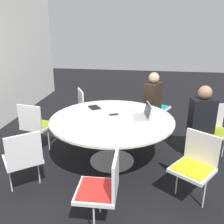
{
  "coord_description": "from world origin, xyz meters",
  "views": [
    {
      "loc": [
        -3.41,
        -0.51,
        2.07
      ],
      "look_at": [
        0.0,
        0.0,
        0.82
      ],
      "focal_mm": 40.0,
      "sensor_mm": 36.0,
      "label": 1
    }
  ],
  "objects_px": {
    "chair_5": "(103,186)",
    "chair_6": "(196,163)",
    "chair_1": "(154,104)",
    "chair_3": "(35,123)",
    "chair_2": "(88,106)",
    "chair_4": "(23,156)",
    "cell_phone": "(114,114)",
    "chair_0": "(213,127)",
    "person_1": "(154,98)",
    "spiral_notebook": "(94,107)",
    "handbag": "(20,154)",
    "laptop": "(144,114)",
    "coffee_cup": "(134,109)",
    "person_0": "(202,118)"
  },
  "relations": [
    {
      "from": "chair_4",
      "to": "spiral_notebook",
      "type": "bearing_deg",
      "value": 25.69
    },
    {
      "from": "chair_3",
      "to": "chair_4",
      "type": "height_order",
      "value": "same"
    },
    {
      "from": "chair_0",
      "to": "chair_5",
      "type": "xyz_separation_m",
      "value": [
        -1.74,
        1.46,
        0.0
      ]
    },
    {
      "from": "chair_1",
      "to": "cell_phone",
      "type": "xyz_separation_m",
      "value": [
        -1.33,
        0.65,
        0.23
      ]
    },
    {
      "from": "chair_4",
      "to": "chair_5",
      "type": "bearing_deg",
      "value": -60.62
    },
    {
      "from": "person_0",
      "to": "person_1",
      "type": "distance_m",
      "value": 1.19
    },
    {
      "from": "coffee_cup",
      "to": "cell_phone",
      "type": "distance_m",
      "value": 0.35
    },
    {
      "from": "chair_1",
      "to": "laptop",
      "type": "bearing_deg",
      "value": 18.39
    },
    {
      "from": "chair_2",
      "to": "cell_phone",
      "type": "xyz_separation_m",
      "value": [
        -0.99,
        -0.67,
        0.23
      ]
    },
    {
      "from": "chair_3",
      "to": "handbag",
      "type": "xyz_separation_m",
      "value": [
        -0.42,
        0.09,
        -0.36
      ]
    },
    {
      "from": "chair_6",
      "to": "laptop",
      "type": "distance_m",
      "value": 1.08
    },
    {
      "from": "cell_phone",
      "to": "handbag",
      "type": "height_order",
      "value": "cell_phone"
    },
    {
      "from": "cell_phone",
      "to": "chair_5",
      "type": "bearing_deg",
      "value": -176.19
    },
    {
      "from": "chair_1",
      "to": "chair_3",
      "type": "height_order",
      "value": "same"
    },
    {
      "from": "chair_1",
      "to": "chair_2",
      "type": "distance_m",
      "value": 1.36
    },
    {
      "from": "chair_5",
      "to": "handbag",
      "type": "height_order",
      "value": "chair_5"
    },
    {
      "from": "chair_5",
      "to": "handbag",
      "type": "xyz_separation_m",
      "value": [
        1.07,
        1.51,
        -0.36
      ]
    },
    {
      "from": "handbag",
      "to": "chair_3",
      "type": "bearing_deg",
      "value": -12.58
    },
    {
      "from": "chair_5",
      "to": "cell_phone",
      "type": "relative_size",
      "value": 5.42
    },
    {
      "from": "cell_phone",
      "to": "chair_0",
      "type": "bearing_deg",
      "value": -80.24
    },
    {
      "from": "spiral_notebook",
      "to": "chair_3",
      "type": "bearing_deg",
      "value": 104.93
    },
    {
      "from": "chair_3",
      "to": "chair_6",
      "type": "distance_m",
      "value": 2.58
    },
    {
      "from": "cell_phone",
      "to": "chair_2",
      "type": "bearing_deg",
      "value": 34.01
    },
    {
      "from": "chair_5",
      "to": "person_0",
      "type": "distance_m",
      "value": 2.04
    },
    {
      "from": "chair_5",
      "to": "chair_6",
      "type": "xyz_separation_m",
      "value": [
        0.6,
        -1.01,
        0.0
      ]
    },
    {
      "from": "spiral_notebook",
      "to": "chair_2",
      "type": "bearing_deg",
      "value": 22.72
    },
    {
      "from": "chair_2",
      "to": "handbag",
      "type": "relative_size",
      "value": 2.35
    },
    {
      "from": "chair_4",
      "to": "handbag",
      "type": "height_order",
      "value": "chair_4"
    },
    {
      "from": "chair_2",
      "to": "laptop",
      "type": "height_order",
      "value": "laptop"
    },
    {
      "from": "chair_0",
      "to": "chair_2",
      "type": "relative_size",
      "value": 1.0
    },
    {
      "from": "chair_6",
      "to": "chair_2",
      "type": "bearing_deg",
      "value": -10.61
    },
    {
      "from": "chair_6",
      "to": "person_0",
      "type": "xyz_separation_m",
      "value": [
        1.01,
        -0.24,
        0.2
      ]
    },
    {
      "from": "chair_5",
      "to": "spiral_notebook",
      "type": "distance_m",
      "value": 1.82
    },
    {
      "from": "chair_2",
      "to": "chair_3",
      "type": "bearing_deg",
      "value": -60.89
    },
    {
      "from": "cell_phone",
      "to": "handbag",
      "type": "distance_m",
      "value": 1.58
    },
    {
      "from": "cell_phone",
      "to": "person_1",
      "type": "bearing_deg",
      "value": -29.83
    },
    {
      "from": "handbag",
      "to": "chair_4",
      "type": "bearing_deg",
      "value": -146.59
    },
    {
      "from": "chair_6",
      "to": "coffee_cup",
      "type": "height_order",
      "value": "chair_6"
    },
    {
      "from": "person_1",
      "to": "spiral_notebook",
      "type": "relative_size",
      "value": 4.63
    },
    {
      "from": "chair_4",
      "to": "coffee_cup",
      "type": "relative_size",
      "value": 9.99
    },
    {
      "from": "chair_5",
      "to": "laptop",
      "type": "distance_m",
      "value": 1.49
    },
    {
      "from": "chair_5",
      "to": "cell_phone",
      "type": "distance_m",
      "value": 1.49
    },
    {
      "from": "chair_5",
      "to": "laptop",
      "type": "relative_size",
      "value": 2.26
    },
    {
      "from": "chair_1",
      "to": "chair_4",
      "type": "xyz_separation_m",
      "value": [
        -2.36,
        1.64,
        0.0
      ]
    },
    {
      "from": "chair_3",
      "to": "chair_5",
      "type": "bearing_deg",
      "value": -35.99
    },
    {
      "from": "chair_3",
      "to": "chair_4",
      "type": "bearing_deg",
      "value": -62.43
    },
    {
      "from": "person_0",
      "to": "chair_5",
      "type": "bearing_deg",
      "value": 39.46
    },
    {
      "from": "laptop",
      "to": "handbag",
      "type": "distance_m",
      "value": 2.01
    },
    {
      "from": "coffee_cup",
      "to": "cell_phone",
      "type": "xyz_separation_m",
      "value": [
        -0.19,
        0.29,
        -0.04
      ]
    },
    {
      "from": "coffee_cup",
      "to": "chair_6",
      "type": "bearing_deg",
      "value": -142.75
    }
  ]
}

